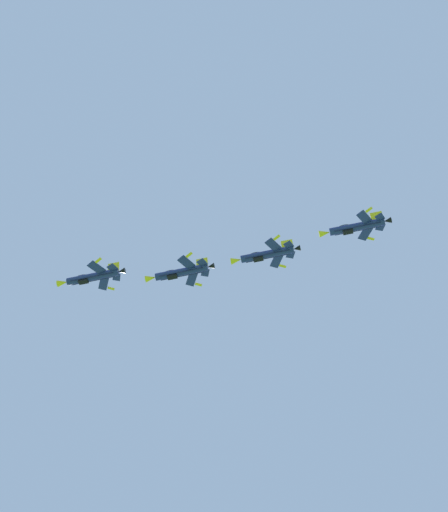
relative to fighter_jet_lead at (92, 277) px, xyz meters
name	(u,v)px	position (x,y,z in m)	size (l,w,h in m)	color
fighter_jet_lead	(92,277)	(0.00, 0.00, 0.00)	(12.97, 12.05, 4.96)	navy
fighter_jet_left_wing	(180,272)	(16.97, -11.08, -0.78)	(12.97, 12.10, 4.84)	navy
fighter_jet_right_wing	(266,255)	(32.05, -23.67, 0.68)	(12.97, 12.02, 5.04)	navy
fighter_jet_left_outer	(356,227)	(45.47, -39.40, -1.18)	(12.97, 11.93, 5.23)	navy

